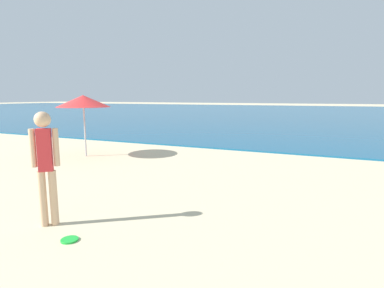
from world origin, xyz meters
name	(u,v)px	position (x,y,z in m)	size (l,w,h in m)	color
water	(303,112)	(0.00, 45.29, 0.03)	(160.00, 60.00, 0.06)	#14567F
person_standing	(46,162)	(-1.12, 7.74, 1.00)	(0.33, 0.29, 1.76)	#DDAD84
frisbee	(70,240)	(-0.45, 7.47, 0.01)	(0.24, 0.24, 0.03)	green
beach_umbrella	(83,101)	(-4.61, 12.25, 1.83)	(1.73, 1.73, 2.03)	#B7B7BC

